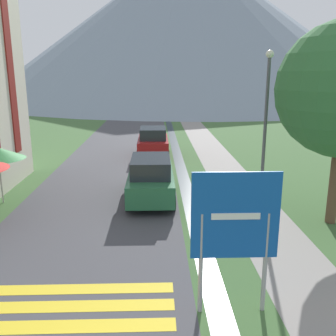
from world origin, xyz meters
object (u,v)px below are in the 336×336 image
Objects in this scene: road_sign at (235,226)px; parked_car_near at (151,178)px; streetlamp at (266,121)px; parked_car_far at (153,142)px.

road_sign reaches higher than parked_car_near.
road_sign is 8.02m from parked_car_near.
parked_car_near is 0.76× the size of streetlamp.
streetlamp is at bearing -67.51° from parked_car_far.
road_sign is at bearing -83.57° from parked_car_far.
road_sign is 0.80× the size of parked_car_far.
road_sign is at bearing -76.37° from parked_car_near.
streetlamp is (2.34, 6.19, 1.43)m from road_sign.
parked_car_far is at bearing 89.75° from parked_car_near.
streetlamp reaches higher than parked_car_near.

